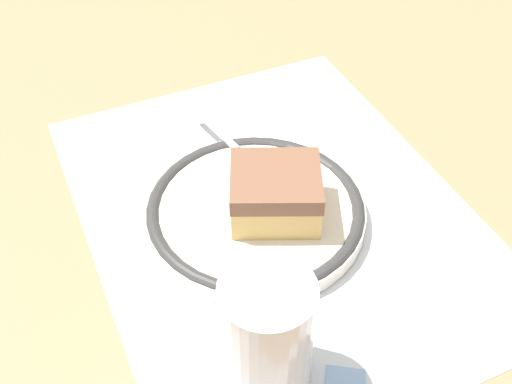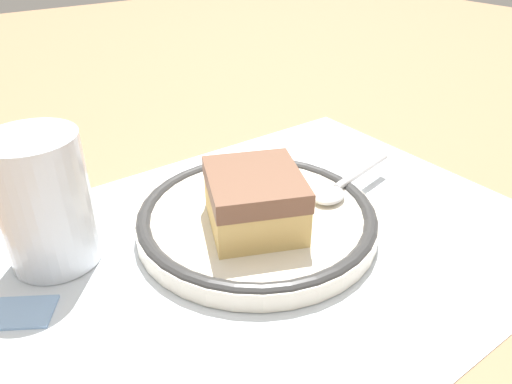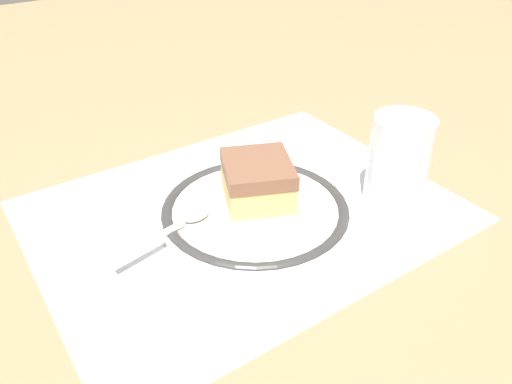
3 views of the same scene
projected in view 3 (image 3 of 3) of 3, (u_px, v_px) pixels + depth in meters
ground_plane at (244, 211)px, 0.56m from camera, size 2.40×2.40×0.00m
placemat at (244, 211)px, 0.56m from camera, size 0.45×0.35×0.00m
plate at (256, 212)px, 0.54m from camera, size 0.20×0.20×0.02m
cake_slice at (258, 180)px, 0.54m from camera, size 0.10×0.10×0.05m
spoon at (179, 225)px, 0.51m from camera, size 0.12×0.04×0.01m
cup at (397, 167)px, 0.55m from camera, size 0.07×0.07×0.10m
napkin at (93, 216)px, 0.55m from camera, size 0.15×0.15×0.00m
sugar_packet at (389, 172)px, 0.63m from camera, size 0.06×0.05×0.01m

